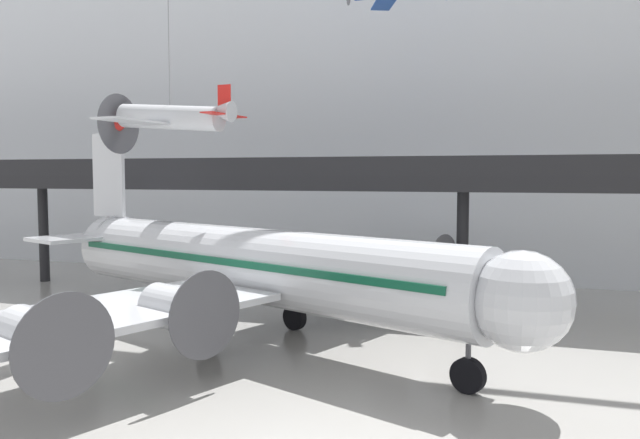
# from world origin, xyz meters

# --- Properties ---
(hangar_back_wall) EXTENTS (140.00, 3.00, 28.32)m
(hangar_back_wall) POSITION_xyz_m (0.00, 34.31, 14.16)
(hangar_back_wall) COLOR silver
(hangar_back_wall) RESTS_ON ground
(mezzanine_walkway) EXTENTS (110.00, 3.20, 8.92)m
(mezzanine_walkway) POSITION_xyz_m (0.00, 22.95, 7.30)
(mezzanine_walkway) COLOR black
(mezzanine_walkway) RESTS_ON ground
(airliner_silver_main) EXTENTS (29.10, 34.11, 10.33)m
(airliner_silver_main) POSITION_xyz_m (-9.06, 13.46, 3.57)
(airliner_silver_main) COLOR silver
(airliner_silver_main) RESTS_ON ground
(suspended_plane_silver_racer) EXTENTS (7.45, 9.13, 14.32)m
(suspended_plane_silver_racer) POSITION_xyz_m (-14.12, 15.10, 10.81)
(suspended_plane_silver_racer) COLOR silver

